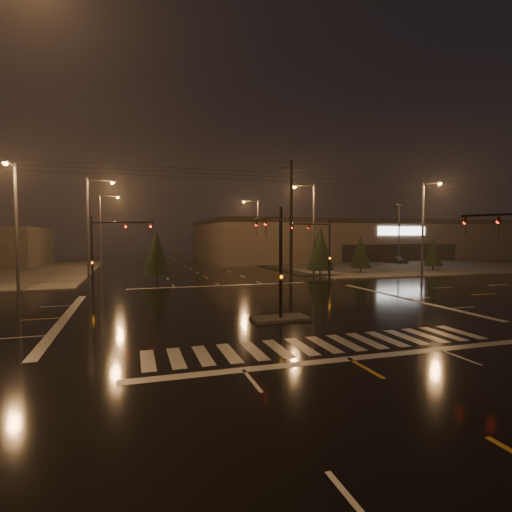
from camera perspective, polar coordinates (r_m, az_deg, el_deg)
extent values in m
plane|color=black|center=(25.17, 0.25, -7.29)|extent=(140.00, 140.00, 0.00)
cube|color=#4D4A45|center=(65.57, 17.58, -1.02)|extent=(36.00, 36.00, 0.12)
cube|color=#4D4A45|center=(21.45, 3.52, -8.90)|extent=(3.00, 1.60, 0.15)
cube|color=beige|center=(17.02, 9.67, -12.34)|extent=(15.00, 2.60, 0.01)
cube|color=beige|center=(15.34, 13.17, -14.10)|extent=(16.00, 0.50, 0.01)
cube|color=beige|center=(35.69, -5.11, -4.24)|extent=(16.00, 0.50, 0.01)
cube|color=black|center=(67.00, 22.07, -1.03)|extent=(50.00, 24.00, 0.08)
cube|color=brown|center=(81.56, 14.06, 2.21)|extent=(60.00, 28.00, 7.00)
cube|color=black|center=(81.59, 14.09, 4.53)|extent=(60.20, 28.20, 0.80)
cube|color=white|center=(69.91, 20.12, 3.40)|extent=(9.00, 0.20, 1.40)
cube|color=black|center=(70.00, 20.04, 0.45)|extent=(22.00, 0.15, 2.80)
cylinder|color=black|center=(21.04, 3.54, -1.08)|extent=(0.18, 0.18, 6.00)
cylinder|color=black|center=(23.13, 1.57, 5.49)|extent=(0.12, 4.50, 0.12)
imported|color=#594707|center=(25.05, 0.06, 5.19)|extent=(0.16, 0.20, 1.00)
cube|color=#594707|center=(21.11, 3.54, -2.97)|extent=(0.25, 0.18, 0.35)
cylinder|color=black|center=(38.59, 10.45, 0.73)|extent=(0.18, 0.18, 6.00)
cylinder|color=black|center=(36.76, 7.86, 4.54)|extent=(4.74, 1.82, 0.12)
imported|color=#594707|center=(35.20, 5.27, 4.54)|extent=(0.24, 0.22, 1.00)
cube|color=#594707|center=(38.63, 10.44, -0.31)|extent=(0.25, 0.18, 0.35)
cylinder|color=black|center=(34.28, -22.37, 0.27)|extent=(0.18, 0.18, 6.00)
cylinder|color=black|center=(33.28, -18.54, 4.58)|extent=(4.74, 1.82, 0.12)
imported|color=#594707|center=(32.53, -14.83, 4.58)|extent=(0.24, 0.22, 1.00)
cube|color=#594707|center=(34.31, -22.35, -0.89)|extent=(0.25, 0.18, 0.35)
cylinder|color=black|center=(22.92, 31.86, 5.06)|extent=(1.48, 3.80, 0.12)
imported|color=#594707|center=(23.62, 27.75, 4.97)|extent=(0.22, 0.24, 1.00)
cylinder|color=#38383A|center=(41.81, -22.90, 3.46)|extent=(0.24, 0.24, 10.00)
cylinder|color=#38383A|center=(42.04, -21.38, 10.04)|extent=(2.40, 0.14, 0.14)
cube|color=#38383A|center=(41.98, -19.86, 10.02)|extent=(0.70, 0.30, 0.18)
sphere|color=#FF9E2D|center=(41.96, -19.85, 9.84)|extent=(0.32, 0.32, 0.32)
cylinder|color=#38383A|center=(57.75, -21.37, 3.30)|extent=(0.24, 0.24, 10.00)
cylinder|color=#38383A|center=(57.92, -20.26, 8.07)|extent=(2.40, 0.14, 0.14)
cube|color=#38383A|center=(57.87, -19.17, 8.04)|extent=(0.70, 0.30, 0.18)
sphere|color=#FF9E2D|center=(57.86, -19.16, 7.92)|extent=(0.32, 0.32, 0.32)
cylinder|color=#38383A|center=(43.93, 8.28, 3.63)|extent=(0.24, 0.24, 10.00)
cylinder|color=#38383A|center=(43.74, 6.89, 9.94)|extent=(2.40, 0.14, 0.14)
cube|color=#38383A|center=(43.30, 5.54, 9.96)|extent=(0.70, 0.30, 0.18)
sphere|color=#FF9E2D|center=(43.29, 5.54, 9.79)|extent=(0.32, 0.32, 0.32)
cylinder|color=#38383A|center=(62.56, 0.32, 3.46)|extent=(0.24, 0.24, 10.00)
cylinder|color=#38383A|center=(62.43, -0.74, 7.87)|extent=(2.40, 0.14, 0.14)
cube|color=#38383A|center=(62.13, -1.72, 7.85)|extent=(0.70, 0.30, 0.18)
sphere|color=#FF9E2D|center=(62.11, -1.72, 7.73)|extent=(0.32, 0.32, 0.32)
cylinder|color=#38383A|center=(36.13, -31.03, 3.37)|extent=(0.24, 0.24, 10.00)
cylinder|color=#38383A|center=(35.36, -31.71, 11.18)|extent=(0.14, 2.40, 0.14)
cube|color=#38383A|center=(34.30, -32.17, 11.36)|extent=(0.30, 0.70, 0.18)
sphere|color=#FF9E2D|center=(34.28, -32.17, 11.14)|extent=(0.32, 0.32, 0.32)
cylinder|color=#38383A|center=(45.85, 22.72, 3.40)|extent=(0.24, 0.24, 10.00)
cylinder|color=#38383A|center=(45.25, 23.83, 9.48)|extent=(0.14, 2.40, 0.14)
cube|color=#38383A|center=(44.43, 24.78, 9.52)|extent=(0.30, 0.70, 0.18)
sphere|color=#FF9E2D|center=(44.41, 24.77, 9.35)|extent=(0.32, 0.32, 0.32)
cylinder|color=black|center=(40.70, 5.05, 5.11)|extent=(0.32, 0.32, 12.00)
cube|color=black|center=(41.22, 5.08, 12.35)|extent=(2.20, 0.12, 0.12)
cylinder|color=black|center=(44.41, 9.14, -2.39)|extent=(0.18, 0.18, 0.70)
cone|color=black|center=(44.24, 9.17, 1.08)|extent=(3.00, 3.00, 4.68)
cylinder|color=black|center=(48.25, 14.69, -2.03)|extent=(0.18, 0.18, 0.70)
cone|color=black|center=(48.11, 14.73, 0.64)|extent=(2.42, 2.42, 3.79)
cylinder|color=black|center=(54.35, 23.95, -1.63)|extent=(0.18, 0.18, 0.70)
cone|color=black|center=(54.23, 24.00, 0.53)|extent=(2.18, 2.18, 3.41)
cylinder|color=black|center=(40.11, -13.96, -3.02)|extent=(0.18, 0.18, 0.70)
cone|color=black|center=(39.93, -14.01, 0.50)|extent=(2.71, 2.71, 4.23)
imported|color=black|center=(66.13, 19.32, -0.44)|extent=(2.24, 4.42, 1.44)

